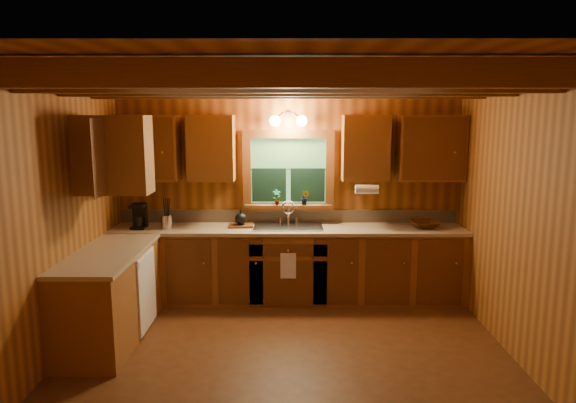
% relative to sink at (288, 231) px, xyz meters
% --- Properties ---
extents(room, '(4.20, 4.20, 4.20)m').
position_rel_sink_xyz_m(room, '(0.00, -1.60, 0.44)').
color(room, '#562F14').
rests_on(room, ground).
extents(ceiling_beams, '(4.20, 2.54, 0.18)m').
position_rel_sink_xyz_m(ceiling_beams, '(0.00, -1.60, 1.63)').
color(ceiling_beams, brown).
rests_on(ceiling_beams, room).
extents(base_cabinets, '(4.20, 2.22, 0.86)m').
position_rel_sink_xyz_m(base_cabinets, '(-0.49, -0.32, -0.43)').
color(base_cabinets, brown).
rests_on(base_cabinets, ground).
extents(countertop, '(4.20, 2.24, 0.04)m').
position_rel_sink_xyz_m(countertop, '(-0.48, -0.31, 0.02)').
color(countertop, tan).
rests_on(countertop, base_cabinets).
extents(backsplash, '(4.20, 0.02, 0.16)m').
position_rel_sink_xyz_m(backsplash, '(0.00, 0.28, 0.12)').
color(backsplash, tan).
rests_on(backsplash, room).
extents(dishwasher_panel, '(0.02, 0.60, 0.80)m').
position_rel_sink_xyz_m(dishwasher_panel, '(-1.47, -0.92, -0.43)').
color(dishwasher_panel, white).
rests_on(dishwasher_panel, base_cabinets).
extents(upper_cabinets, '(4.19, 1.77, 0.78)m').
position_rel_sink_xyz_m(upper_cabinets, '(-0.56, -0.18, 0.98)').
color(upper_cabinets, brown).
rests_on(upper_cabinets, room).
extents(window, '(1.12, 0.08, 1.00)m').
position_rel_sink_xyz_m(window, '(0.00, 0.26, 0.67)').
color(window, brown).
rests_on(window, room).
extents(window_sill, '(1.06, 0.14, 0.04)m').
position_rel_sink_xyz_m(window_sill, '(0.00, 0.22, 0.26)').
color(window_sill, brown).
rests_on(window_sill, room).
extents(wall_sconce, '(0.45, 0.21, 0.17)m').
position_rel_sink_xyz_m(wall_sconce, '(0.00, 0.14, 1.31)').
color(wall_sconce, black).
rests_on(wall_sconce, room).
extents(paper_towel_roll, '(0.27, 0.11, 0.11)m').
position_rel_sink_xyz_m(paper_towel_roll, '(0.92, -0.07, 0.51)').
color(paper_towel_roll, white).
rests_on(paper_towel_roll, upper_cabinets).
extents(dish_towel, '(0.18, 0.01, 0.30)m').
position_rel_sink_xyz_m(dish_towel, '(0.00, -0.34, -0.34)').
color(dish_towel, white).
rests_on(dish_towel, base_cabinets).
extents(sink, '(0.82, 0.48, 0.43)m').
position_rel_sink_xyz_m(sink, '(0.00, 0.00, 0.00)').
color(sink, silver).
rests_on(sink, countertop).
extents(coffee_maker, '(0.17, 0.21, 0.29)m').
position_rel_sink_xyz_m(coffee_maker, '(-1.77, -0.05, 0.19)').
color(coffee_maker, black).
rests_on(coffee_maker, countertop).
extents(utensil_crock, '(0.13, 0.13, 0.37)m').
position_rel_sink_xyz_m(utensil_crock, '(-1.44, -0.08, 0.13)').
color(utensil_crock, silver).
rests_on(utensil_crock, countertop).
extents(cutting_board, '(0.31, 0.23, 0.03)m').
position_rel_sink_xyz_m(cutting_board, '(-0.57, 0.02, 0.06)').
color(cutting_board, '#5B3113').
rests_on(cutting_board, countertop).
extents(teakettle, '(0.14, 0.14, 0.18)m').
position_rel_sink_xyz_m(teakettle, '(-0.57, 0.02, 0.14)').
color(teakettle, black).
rests_on(teakettle, cutting_board).
extents(wicker_basket, '(0.38, 0.38, 0.08)m').
position_rel_sink_xyz_m(wicker_basket, '(1.64, -0.02, 0.09)').
color(wicker_basket, '#48230C').
rests_on(wicker_basket, countertop).
extents(potted_plant_left, '(0.12, 0.10, 0.19)m').
position_rel_sink_xyz_m(potted_plant_left, '(-0.14, 0.18, 0.38)').
color(potted_plant_left, '#5B3113').
rests_on(potted_plant_left, window_sill).
extents(potted_plant_right, '(0.12, 0.11, 0.18)m').
position_rel_sink_xyz_m(potted_plant_right, '(0.20, 0.19, 0.37)').
color(potted_plant_right, '#5B3113').
rests_on(potted_plant_right, window_sill).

